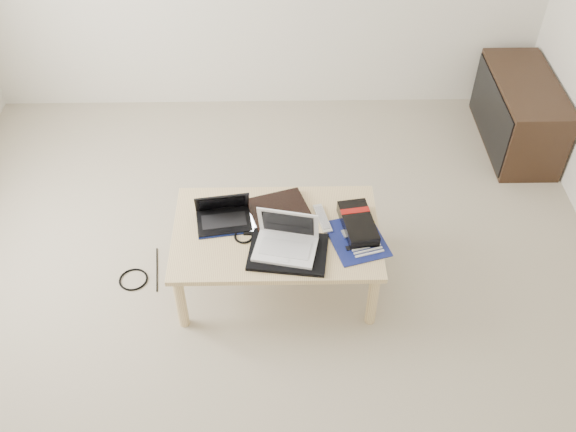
{
  "coord_description": "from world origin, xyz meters",
  "views": [
    {
      "loc": [
        0.11,
        -2.21,
        2.82
      ],
      "look_at": [
        0.15,
        0.19,
        0.51
      ],
      "focal_mm": 40.0,
      "sensor_mm": 36.0,
      "label": 1
    }
  ],
  "objects_px": {
    "media_cabinet": "(518,113)",
    "gpu_box": "(358,224)",
    "coffee_table": "(276,237)",
    "netbook": "(223,215)",
    "white_laptop": "(286,240)"
  },
  "relations": [
    {
      "from": "gpu_box",
      "to": "netbook",
      "type": "bearing_deg",
      "value": 174.4
    },
    {
      "from": "coffee_table",
      "to": "media_cabinet",
      "type": "xyz_separation_m",
      "value": [
        1.68,
        1.26,
        -0.1
      ]
    },
    {
      "from": "media_cabinet",
      "to": "white_laptop",
      "type": "distance_m",
      "value": 2.16
    },
    {
      "from": "media_cabinet",
      "to": "gpu_box",
      "type": "relative_size",
      "value": 2.7
    },
    {
      "from": "gpu_box",
      "to": "white_laptop",
      "type": "bearing_deg",
      "value": -159.28
    },
    {
      "from": "white_laptop",
      "to": "gpu_box",
      "type": "relative_size",
      "value": 1.05
    },
    {
      "from": "media_cabinet",
      "to": "white_laptop",
      "type": "height_order",
      "value": "white_laptop"
    },
    {
      "from": "coffee_table",
      "to": "white_laptop",
      "type": "xyz_separation_m",
      "value": [
        0.05,
        -0.13,
        0.11
      ]
    },
    {
      "from": "gpu_box",
      "to": "coffee_table",
      "type": "bearing_deg",
      "value": -178.74
    },
    {
      "from": "media_cabinet",
      "to": "white_laptop",
      "type": "xyz_separation_m",
      "value": [
        -1.63,
        -1.4,
        0.22
      ]
    },
    {
      "from": "coffee_table",
      "to": "gpu_box",
      "type": "bearing_deg",
      "value": 1.26
    },
    {
      "from": "media_cabinet",
      "to": "gpu_box",
      "type": "height_order",
      "value": "media_cabinet"
    },
    {
      "from": "coffee_table",
      "to": "netbook",
      "type": "bearing_deg",
      "value": 164.2
    },
    {
      "from": "media_cabinet",
      "to": "gpu_box",
      "type": "distance_m",
      "value": 1.78
    },
    {
      "from": "netbook",
      "to": "white_laptop",
      "type": "distance_m",
      "value": 0.4
    }
  ]
}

